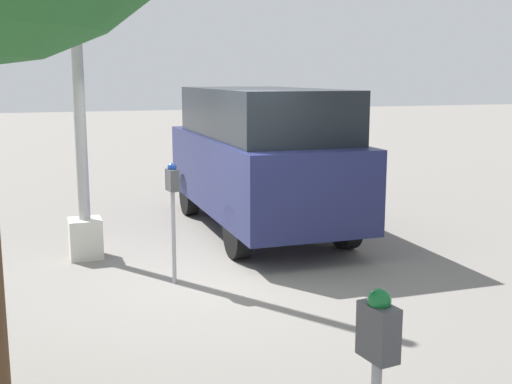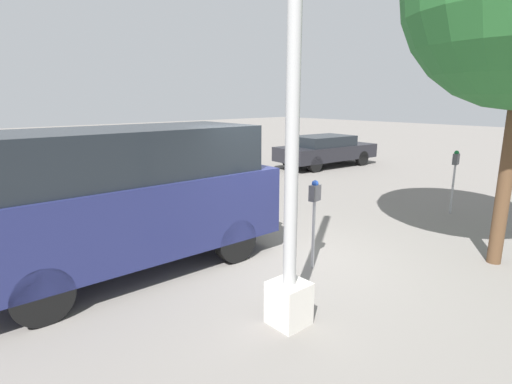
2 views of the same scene
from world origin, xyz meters
name	(u,v)px [view 1 (image 1 of 2)]	position (x,y,z in m)	size (l,w,h in m)	color
ground_plane	(213,277)	(0.00, 0.00, 0.00)	(80.00, 80.00, 0.00)	slate
parking_meter_near	(173,195)	(-0.06, 0.51, 1.10)	(0.21, 0.13, 1.49)	#9E9EA3
parking_meter_far	(377,373)	(-5.07, 0.61, 1.14)	(0.21, 0.13, 1.55)	#9E9EA3
lamp_post	(80,121)	(1.46, 1.43, 1.91)	(0.44, 0.44, 5.84)	beige
parked_van	(260,155)	(2.19, -1.40, 1.25)	(4.90, 1.96, 2.31)	navy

